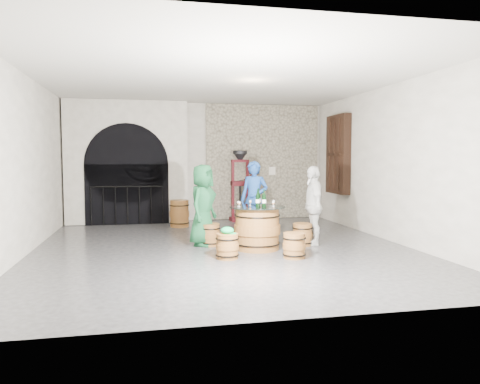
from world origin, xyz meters
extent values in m
plane|color=#2D2D30|center=(0.00, 0.00, 0.00)|extent=(8.00, 8.00, 0.00)
plane|color=beige|center=(0.00, 4.00, 1.60)|extent=(8.00, 0.00, 8.00)
plane|color=beige|center=(0.00, -4.00, 1.60)|extent=(8.00, 0.00, 8.00)
plane|color=beige|center=(-3.50, 0.00, 1.60)|extent=(0.00, 8.00, 8.00)
plane|color=beige|center=(3.50, 0.00, 1.60)|extent=(0.00, 8.00, 8.00)
plane|color=beige|center=(0.00, 0.00, 3.20)|extent=(8.00, 8.00, 0.00)
cube|color=#9F967E|center=(1.80, 3.94, 1.60)|extent=(3.20, 0.12, 3.18)
cube|color=beige|center=(-1.90, 3.75, 1.60)|extent=(3.10, 0.50, 3.18)
cube|color=black|center=(-1.90, 3.48, 0.78)|extent=(2.10, 0.03, 1.55)
cylinder|color=black|center=(-1.90, 3.48, 1.55)|extent=(2.10, 0.03, 2.10)
cylinder|color=black|center=(-1.90, 3.42, 0.98)|extent=(1.79, 0.04, 0.04)
cylinder|color=black|center=(-2.79, 3.42, 0.49)|extent=(0.02, 0.02, 0.98)
cylinder|color=black|center=(-2.50, 3.42, 0.49)|extent=(0.02, 0.02, 0.98)
cylinder|color=black|center=(-2.20, 3.42, 0.49)|extent=(0.02, 0.02, 0.98)
cylinder|color=black|center=(-1.90, 3.42, 0.49)|extent=(0.02, 0.02, 0.98)
cylinder|color=black|center=(-1.60, 3.42, 0.49)|extent=(0.02, 0.02, 0.98)
cylinder|color=black|center=(-1.31, 3.42, 0.49)|extent=(0.02, 0.02, 0.98)
cylinder|color=black|center=(-1.01, 3.42, 0.49)|extent=(0.02, 0.02, 0.98)
cube|color=black|center=(3.39, 2.40, 1.80)|extent=(0.20, 1.10, 2.00)
cube|color=black|center=(3.34, 2.40, 1.80)|extent=(0.06, 0.88, 1.76)
cube|color=black|center=(3.37, 2.40, 1.80)|extent=(0.22, 0.92, 0.06)
cube|color=black|center=(3.37, 2.11, 1.80)|extent=(0.22, 0.06, 1.80)
cube|color=black|center=(3.37, 2.40, 1.80)|extent=(0.22, 0.06, 1.80)
cube|color=black|center=(3.37, 2.69, 1.80)|extent=(0.22, 0.06, 1.80)
cylinder|color=brown|center=(0.61, -0.30, 0.38)|extent=(0.81, 0.81, 0.77)
cylinder|color=brown|center=(0.61, -0.30, 0.38)|extent=(0.86, 0.86, 0.17)
torus|color=black|center=(0.61, -0.30, 0.12)|extent=(0.86, 0.86, 0.02)
torus|color=black|center=(0.61, -0.30, 0.64)|extent=(0.86, 0.86, 0.02)
cylinder|color=brown|center=(0.61, -0.30, 0.78)|extent=(0.82, 0.82, 0.02)
cylinder|color=black|center=(0.61, -0.30, 0.80)|extent=(1.05, 1.05, 0.01)
cylinder|color=brown|center=(-0.21, 0.23, 0.21)|extent=(0.37, 0.37, 0.41)
cylinder|color=brown|center=(-0.21, 0.23, 0.21)|extent=(0.39, 0.39, 0.09)
torus|color=black|center=(-0.21, 0.23, 0.07)|extent=(0.40, 0.40, 0.02)
torus|color=black|center=(-0.21, 0.23, 0.35)|extent=(0.40, 0.40, 0.02)
cylinder|color=brown|center=(-0.21, 0.23, 0.42)|extent=(0.37, 0.37, 0.02)
cylinder|color=brown|center=(0.79, 0.66, 0.21)|extent=(0.37, 0.37, 0.41)
cylinder|color=brown|center=(0.79, 0.66, 0.21)|extent=(0.39, 0.39, 0.09)
torus|color=black|center=(0.79, 0.66, 0.07)|extent=(0.40, 0.40, 0.02)
torus|color=black|center=(0.79, 0.66, 0.35)|extent=(0.40, 0.40, 0.02)
cylinder|color=brown|center=(0.79, 0.66, 0.42)|extent=(0.37, 0.37, 0.02)
cylinder|color=brown|center=(1.56, -0.12, 0.21)|extent=(0.37, 0.37, 0.41)
cylinder|color=brown|center=(1.56, -0.12, 0.21)|extent=(0.39, 0.39, 0.09)
torus|color=black|center=(1.56, -0.12, 0.07)|extent=(0.40, 0.40, 0.02)
torus|color=black|center=(1.56, -0.12, 0.35)|extent=(0.40, 0.40, 0.02)
cylinder|color=brown|center=(1.56, -0.12, 0.42)|extent=(0.37, 0.37, 0.02)
cylinder|color=brown|center=(1.05, -1.16, 0.21)|extent=(0.37, 0.37, 0.41)
cylinder|color=brown|center=(1.05, -1.16, 0.21)|extent=(0.39, 0.39, 0.09)
torus|color=black|center=(1.05, -1.16, 0.07)|extent=(0.40, 0.40, 0.02)
torus|color=black|center=(1.05, -1.16, 0.35)|extent=(0.40, 0.40, 0.02)
cylinder|color=brown|center=(1.05, -1.16, 0.42)|extent=(0.37, 0.37, 0.02)
cylinder|color=brown|center=(-0.08, -0.98, 0.21)|extent=(0.37, 0.37, 0.41)
cylinder|color=brown|center=(-0.08, -0.98, 0.21)|extent=(0.39, 0.39, 0.09)
torus|color=black|center=(-0.08, -0.98, 0.07)|extent=(0.40, 0.40, 0.02)
torus|color=black|center=(-0.08, -0.98, 0.35)|extent=(0.40, 0.40, 0.02)
cylinder|color=brown|center=(-0.08, -0.98, 0.42)|extent=(0.37, 0.37, 0.02)
ellipsoid|color=#0C8E43|center=(-0.08, -0.98, 0.48)|extent=(0.22, 0.22, 0.12)
cylinder|color=#0C8E43|center=(0.00, -1.01, 0.44)|extent=(0.14, 0.14, 0.01)
imported|color=#134525|center=(-0.34, 0.31, 0.79)|extent=(0.84, 0.92, 1.59)
imported|color=navy|center=(0.83, 0.88, 0.82)|extent=(0.72, 0.65, 1.65)
imported|color=beige|center=(1.80, -0.07, 0.78)|extent=(0.52, 0.96, 1.56)
cylinder|color=black|center=(0.61, -0.32, 0.92)|extent=(0.07, 0.07, 0.22)
cylinder|color=white|center=(0.61, -0.32, 0.91)|extent=(0.08, 0.08, 0.06)
cone|color=black|center=(0.61, -0.32, 1.04)|extent=(0.07, 0.07, 0.05)
cylinder|color=black|center=(0.61, -0.32, 1.10)|extent=(0.03, 0.03, 0.07)
cylinder|color=black|center=(0.72, -0.37, 0.92)|extent=(0.07, 0.07, 0.22)
cylinder|color=white|center=(0.72, -0.37, 0.91)|extent=(0.08, 0.08, 0.06)
cone|color=black|center=(0.72, -0.37, 1.04)|extent=(0.07, 0.07, 0.05)
cylinder|color=black|center=(0.72, -0.37, 1.10)|extent=(0.03, 0.03, 0.07)
cylinder|color=black|center=(0.67, -0.12, 0.92)|extent=(0.07, 0.07, 0.22)
cylinder|color=white|center=(0.67, -0.12, 0.91)|extent=(0.08, 0.08, 0.06)
cone|color=black|center=(0.67, -0.12, 1.04)|extent=(0.07, 0.07, 0.05)
cylinder|color=black|center=(0.67, -0.12, 1.10)|extent=(0.03, 0.03, 0.07)
cylinder|color=brown|center=(-0.62, 2.81, 0.32)|extent=(0.46, 0.46, 0.65)
cylinder|color=brown|center=(-0.62, 2.81, 0.32)|extent=(0.49, 0.49, 0.14)
torus|color=black|center=(-0.62, 2.81, 0.10)|extent=(0.50, 0.50, 0.02)
torus|color=black|center=(-0.62, 2.81, 0.54)|extent=(0.50, 0.50, 0.02)
cylinder|color=brown|center=(-0.62, 2.81, 0.66)|extent=(0.47, 0.47, 0.02)
cube|color=#470B14|center=(1.07, 3.52, 0.05)|extent=(0.54, 0.44, 0.10)
cube|color=#470B14|center=(1.07, 3.52, 1.03)|extent=(0.49, 0.32, 0.12)
cube|color=#470B14|center=(1.07, 3.52, 1.63)|extent=(0.48, 0.14, 0.07)
cylinder|color=black|center=(1.07, 3.52, 0.60)|extent=(0.06, 0.06, 1.01)
cylinder|color=black|center=(1.07, 3.52, 1.86)|extent=(0.38, 0.38, 0.09)
cone|color=black|center=(1.07, 3.52, 1.74)|extent=(0.38, 0.38, 0.20)
cube|color=#470B14|center=(0.87, 3.51, 0.86)|extent=(0.07, 0.07, 1.61)
cube|color=#470B14|center=(1.27, 3.53, 0.86)|extent=(0.07, 0.07, 1.61)
cylinder|color=#470B14|center=(1.37, 3.49, 1.26)|extent=(0.43, 0.05, 0.32)
cube|color=silver|center=(2.05, 3.86, 1.35)|extent=(0.18, 0.10, 0.22)
camera|label=1|loc=(-1.40, -8.48, 1.70)|focal=34.00mm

